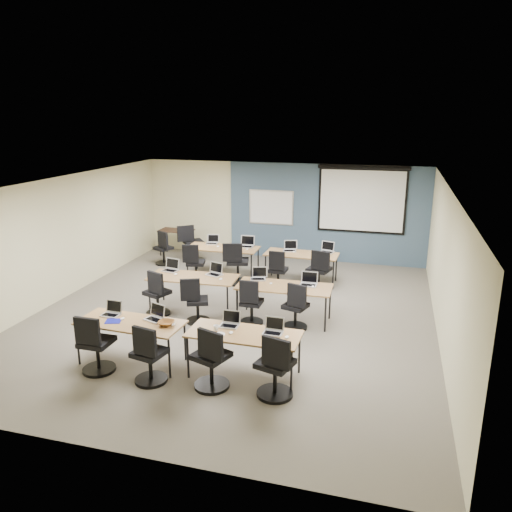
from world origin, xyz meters
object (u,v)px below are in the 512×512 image
(training_table_mid_left, at_px, (193,279))
(spare_chair_a, at_px, (192,246))
(training_table_front_right, at_px, (244,336))
(task_chair_2, at_px, (211,363))
(task_chair_6, at_px, (251,306))
(laptop_10, at_px, (290,248))
(task_chair_9, at_px, (237,267))
(task_chair_3, at_px, (275,371))
(task_chair_11, at_px, (319,274))
(training_table_front_left, at_px, (130,324))
(laptop_9, at_px, (247,244))
(task_chair_10, at_px, (278,273))
(task_chair_4, at_px, (157,297))
(laptop_6, at_px, (259,276))
(whiteboard, at_px, (271,207))
(training_table_mid_right, at_px, (284,288))
(task_chair_1, at_px, (149,359))
(training_table_back_right, at_px, (301,255))
(task_chair_5, at_px, (196,304))
(utility_table, at_px, (176,233))
(laptop_11, at_px, (327,250))
(laptop_3, at_px, (273,329))
(spare_chair_b, at_px, (163,251))
(laptop_7, at_px, (309,282))
(laptop_1, at_px, (155,316))
(laptop_0, at_px, (112,311))
(laptop_2, at_px, (230,322))
(laptop_8, at_px, (212,241))
(laptop_4, at_px, (171,268))
(projector_screen, at_px, (362,196))
(laptop_5, at_px, (215,272))
(task_chair_7, at_px, (296,310))
(task_chair_8, at_px, (195,266))
(training_table_back_left, at_px, (223,249))

(training_table_mid_left, height_order, spare_chair_a, spare_chair_a)
(training_table_front_right, xyz_separation_m, task_chair_2, (-0.36, -0.52, -0.26))
(task_chair_6, bearing_deg, laptop_10, 86.85)
(task_chair_9, bearing_deg, task_chair_3, -80.36)
(training_table_front_right, distance_m, task_chair_11, 4.22)
(training_table_front_left, distance_m, task_chair_6, 2.52)
(laptop_9, xyz_separation_m, task_chair_10, (1.02, -0.87, -0.41))
(task_chair_4, distance_m, laptop_6, 2.12)
(training_table_front_right, relative_size, task_chair_2, 1.73)
(whiteboard, xyz_separation_m, training_table_mid_right, (1.36, -4.39, -0.76))
(task_chair_1, distance_m, laptop_10, 5.64)
(training_table_back_right, relative_size, task_chair_5, 1.84)
(training_table_front_left, xyz_separation_m, task_chair_4, (-0.50, 1.95, -0.28))
(task_chair_9, bearing_deg, task_chair_4, -127.07)
(training_table_front_left, relative_size, task_chair_10, 1.87)
(utility_table, bearing_deg, training_table_mid_right, -42.17)
(task_chair_2, distance_m, laptop_11, 5.65)
(laptop_3, bearing_deg, spare_chair_b, 132.09)
(training_table_front_left, height_order, training_table_mid_right, same)
(training_table_front_right, height_order, laptop_7, laptop_7)
(task_chair_5, xyz_separation_m, task_chair_10, (1.10, 2.41, -0.01))
(utility_table, bearing_deg, training_table_mid_left, -59.69)
(training_table_front_right, relative_size, task_chair_6, 1.87)
(whiteboard, bearing_deg, laptop_1, -93.00)
(laptop_0, height_order, task_chair_3, task_chair_3)
(task_chair_3, distance_m, task_chair_9, 5.12)
(laptop_2, xyz_separation_m, laptop_8, (-2.10, 4.83, 0.00))
(laptop_4, height_order, task_chair_6, laptop_4)
(laptop_11, distance_m, utility_table, 4.69)
(task_chair_4, distance_m, task_chair_11, 3.77)
(projector_screen, height_order, task_chair_6, projector_screen)
(laptop_5, height_order, task_chair_7, laptop_5)
(laptop_10, bearing_deg, utility_table, 145.35)
(laptop_2, bearing_deg, laptop_4, 131.14)
(laptop_5, bearing_deg, laptop_1, -75.73)
(projector_screen, relative_size, laptop_8, 8.01)
(training_table_front_left, xyz_separation_m, task_chair_6, (1.47, 2.02, -0.30))
(laptop_11, bearing_deg, task_chair_7, -77.65)
(training_table_front_left, xyz_separation_m, task_chair_9, (0.46, 4.27, -0.25))
(task_chair_3, distance_m, utility_table, 8.08)
(training_table_front_left, bearing_deg, whiteboard, 87.22)
(training_table_front_right, xyz_separation_m, spare_chair_b, (-3.87, 5.16, -0.29))
(laptop_3, bearing_deg, task_chair_4, 150.38)
(laptop_0, height_order, task_chair_2, task_chair_2)
(laptop_0, bearing_deg, task_chair_8, 94.81)
(training_table_back_left, bearing_deg, task_chair_7, -49.94)
(laptop_2, height_order, task_chair_11, task_chair_11)
(training_table_front_right, xyz_separation_m, laptop_8, (-2.40, 5.05, 0.10))
(laptop_5, bearing_deg, training_table_back_right, 72.37)
(training_table_mid_left, height_order, training_table_mid_right, same)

